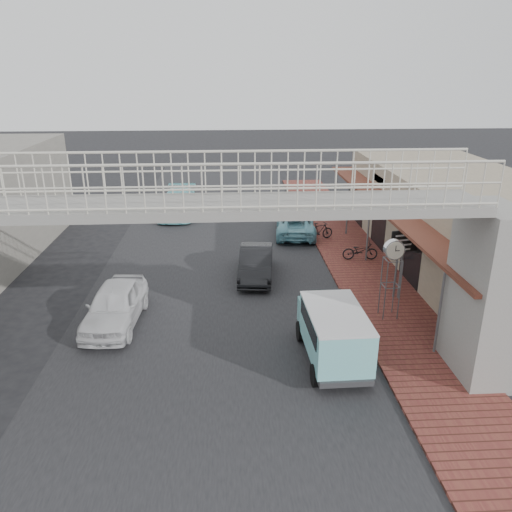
{
  "coord_description": "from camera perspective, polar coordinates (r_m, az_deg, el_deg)",
  "views": [
    {
      "loc": [
        0.56,
        -16.15,
        8.31
      ],
      "look_at": [
        1.6,
        1.28,
        1.8
      ],
      "focal_mm": 35.0,
      "sensor_mm": 36.0,
      "label": 1
    }
  ],
  "objects": [
    {
      "name": "arrow_sign",
      "position": [
        19.53,
        18.34,
        1.74
      ],
      "size": [
        1.71,
        1.12,
        2.84
      ],
      "rotation": [
        0.0,
        0.0,
        0.23
      ],
      "color": "#59595B",
      "rests_on": "sidewalk"
    },
    {
      "name": "street_clock",
      "position": [
        17.58,
        15.46,
        0.3
      ],
      "size": [
        0.71,
        0.58,
        2.87
      ],
      "rotation": [
        0.0,
        0.0,
        0.04
      ],
      "color": "#59595B",
      "rests_on": "sidewalk"
    },
    {
      "name": "shophouse_row",
      "position": [
        23.54,
        23.02,
        3.26
      ],
      "size": [
        7.2,
        18.0,
        4.0
      ],
      "color": "gray",
      "rests_on": "ground"
    },
    {
      "name": "footbridge",
      "position": [
        13.2,
        -5.59,
        -2.54
      ],
      "size": [
        16.4,
        2.4,
        6.34
      ],
      "color": "gray",
      "rests_on": "ground"
    },
    {
      "name": "angkot_far",
      "position": [
        30.85,
        -8.91,
        6.0
      ],
      "size": [
        2.27,
        5.19,
        1.48
      ],
      "primitive_type": "imported",
      "rotation": [
        0.0,
        0.0,
        -0.04
      ],
      "color": "#7DD3D9",
      "rests_on": "ground"
    },
    {
      "name": "sidewalk",
      "position": [
        21.68,
        12.77,
        -2.48
      ],
      "size": [
        3.0,
        40.0,
        0.1
      ],
      "primitive_type": "cube",
      "color": "brown",
      "rests_on": "ground"
    },
    {
      "name": "white_hatchback",
      "position": [
        17.97,
        -15.81,
        -5.4
      ],
      "size": [
        1.94,
        4.26,
        1.42
      ],
      "primitive_type": "imported",
      "rotation": [
        0.0,
        0.0,
        -0.06
      ],
      "color": "silver",
      "rests_on": "ground"
    },
    {
      "name": "angkot_van",
      "position": [
        15.12,
        8.84,
        -8.16
      ],
      "size": [
        1.76,
        3.69,
        1.79
      ],
      "rotation": [
        0.0,
        0.0,
        0.02
      ],
      "color": "black",
      "rests_on": "ground"
    },
    {
      "name": "ground",
      "position": [
        18.17,
        -4.84,
        -6.85
      ],
      "size": [
        120.0,
        120.0,
        0.0
      ],
      "primitive_type": "plane",
      "color": "black",
      "rests_on": "ground"
    },
    {
      "name": "motorcycle_far",
      "position": [
        25.94,
        7.29,
        2.86
      ],
      "size": [
        1.54,
        0.85,
        0.89
      ],
      "primitive_type": "imported",
      "rotation": [
        0.0,
        0.0,
        1.88
      ],
      "color": "black",
      "rests_on": "sidewalk"
    },
    {
      "name": "angkot_curb",
      "position": [
        26.83,
        4.54,
        3.71
      ],
      "size": [
        2.5,
        4.6,
        1.22
      ],
      "primitive_type": "imported",
      "rotation": [
        0.0,
        0.0,
        3.03
      ],
      "color": "#70B3C3",
      "rests_on": "ground"
    },
    {
      "name": "motorcycle_near",
      "position": [
        23.43,
        11.81,
        0.58
      ],
      "size": [
        1.64,
        0.64,
        0.85
      ],
      "primitive_type": "imported",
      "rotation": [
        0.0,
        0.0,
        1.52
      ],
      "color": "black",
      "rests_on": "sidewalk"
    },
    {
      "name": "road_strip",
      "position": [
        18.17,
        -4.84,
        -6.83
      ],
      "size": [
        10.0,
        60.0,
        0.01
      ],
      "primitive_type": "cube",
      "color": "black",
      "rests_on": "ground"
    },
    {
      "name": "dark_sedan",
      "position": [
        21.18,
        -0.0,
        -0.77
      ],
      "size": [
        1.74,
        4.02,
        1.29
      ],
      "primitive_type": "imported",
      "rotation": [
        0.0,
        0.0,
        -0.1
      ],
      "color": "black",
      "rests_on": "ground"
    }
  ]
}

